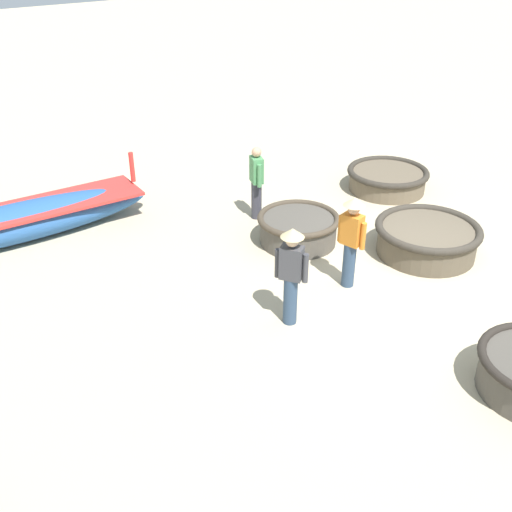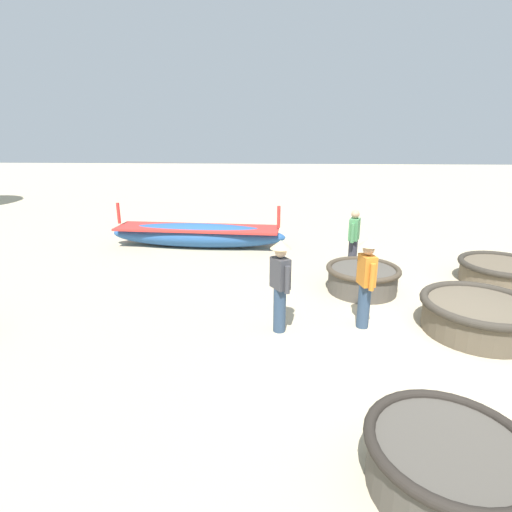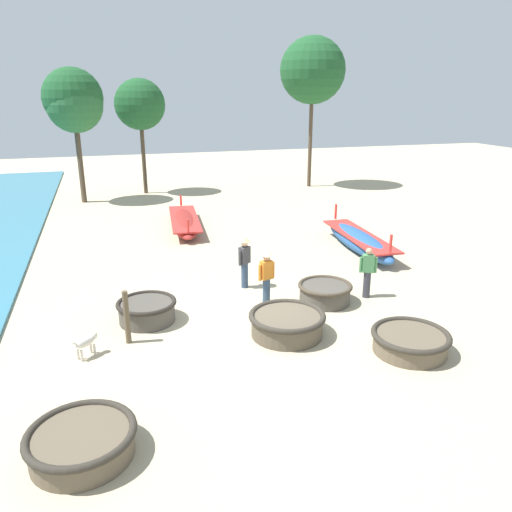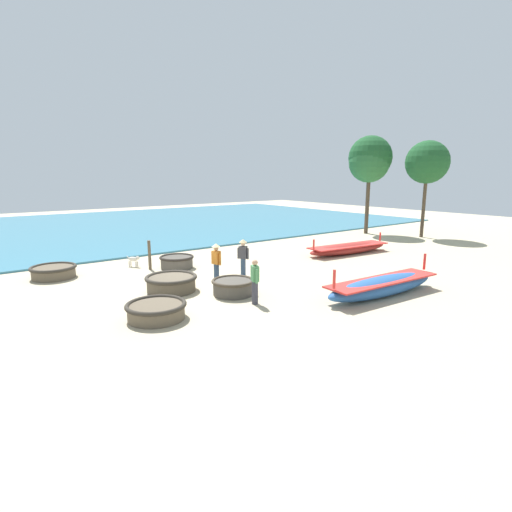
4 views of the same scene
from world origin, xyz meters
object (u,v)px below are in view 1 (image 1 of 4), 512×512
Objects in this scene: long_boat_green_hull at (18,222)px; coracle_far_left at (298,228)px; coracle_nearest at (387,178)px; fisherman_with_hat at (351,237)px; fisherman_crouching at (291,270)px; coracle_far_right at (427,238)px; fisherman_standing_left at (256,181)px.

coracle_far_left is at bearing -128.52° from long_boat_green_hull.
fisherman_with_hat reaches higher than coracle_nearest.
fisherman_crouching is (-1.95, 1.84, 0.64)m from coracle_far_left.
coracle_nearest is 5.87m from fisherman_crouching.
fisherman_standing_left reaches higher than coracle_far_right.
coracle_far_left is 0.97× the size of fisherman_with_hat.
fisherman_crouching is (-5.40, -2.49, 0.58)m from long_boat_green_hull.
long_boat_green_hull is at bearing 70.37° from coracle_nearest.
long_boat_green_hull reaches higher than coracle_nearest.
long_boat_green_hull is 3.27× the size of fisherman_with_hat.
long_boat_green_hull is 4.84m from fisherman_standing_left.
coracle_far_left is 1.03× the size of fisherman_standing_left.
fisherman_standing_left is (1.38, -0.02, 0.52)m from coracle_far_left.
coracle_nearest is at bearing -62.83° from fisherman_crouching.
coracle_far_left is 1.47m from fisherman_standing_left.
fisherman_crouching is 1.06× the size of fisherman_standing_left.
fisherman_crouching is 1.53m from fisherman_with_hat.
coracle_far_left is at bearing 179.29° from fisherman_standing_left.
fisherman_standing_left is (3.19, 1.63, 0.50)m from coracle_far_right.
fisherman_with_hat is (0.09, 1.98, 0.62)m from coracle_far_right.
coracle_far_right is at bearing -137.82° from coracle_far_left.
long_boat_green_hull is at bearing 51.48° from coracle_far_left.
coracle_nearest is 0.95× the size of coracle_far_right.
long_boat_green_hull is at bearing 64.53° from fisherman_standing_left.
coracle_nearest is at bearing -56.56° from fisherman_with_hat.
coracle_far_left is (-0.71, 3.35, 0.03)m from coracle_nearest.
fisherman_standing_left is (3.33, -1.86, -0.12)m from fisherman_crouching.
fisherman_standing_left reaches higher than long_boat_green_hull.
fisherman_with_hat is at bearing -81.26° from fisherman_crouching.
fisherman_standing_left is 0.94× the size of fisherman_with_hat.
fisherman_crouching reaches higher than fisherman_standing_left.
coracle_far_left is at bearing -43.31° from fisherman_crouching.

